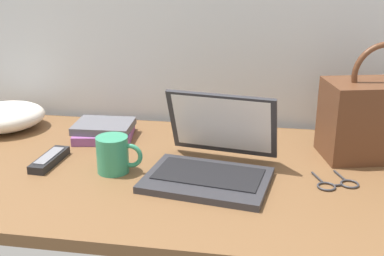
% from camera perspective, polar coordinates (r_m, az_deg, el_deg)
% --- Properties ---
extents(desk, '(1.60, 0.76, 0.03)m').
position_cam_1_polar(desk, '(1.34, -2.15, -5.32)').
color(desk, brown).
rests_on(desk, ground).
extents(laptop, '(0.35, 0.34, 0.21)m').
position_cam_1_polar(laptop, '(1.28, 2.40, -3.71)').
color(laptop, '#2D2D33').
rests_on(laptop, desk).
extents(coffee_mug, '(0.12, 0.08, 0.10)m').
position_cam_1_polar(coffee_mug, '(1.31, -9.12, -3.08)').
color(coffee_mug, '#338C66').
rests_on(coffee_mug, desk).
extents(remote_control_near, '(0.05, 0.16, 0.02)m').
position_cam_1_polar(remote_control_near, '(1.42, -16.30, -3.54)').
color(remote_control_near, black).
rests_on(remote_control_near, desk).
extents(eyeglasses, '(0.12, 0.13, 0.01)m').
position_cam_1_polar(eyeglasses, '(1.29, 16.61, -6.33)').
color(eyeglasses, '#333338').
rests_on(eyeglasses, desk).
extents(handbag, '(0.33, 0.23, 0.33)m').
position_cam_1_polar(handbag, '(1.47, 20.89, 1.16)').
color(handbag, '#59331E').
rests_on(handbag, desk).
extents(book_stack, '(0.20, 0.19, 0.05)m').
position_cam_1_polar(book_stack, '(1.57, -10.23, -0.27)').
color(book_stack, '#8C4C8C').
rests_on(book_stack, desk).
extents(cushion, '(0.33, 0.33, 0.09)m').
position_cam_1_polar(cushion, '(1.72, -20.96, 1.23)').
color(cushion, silver).
rests_on(cushion, desk).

